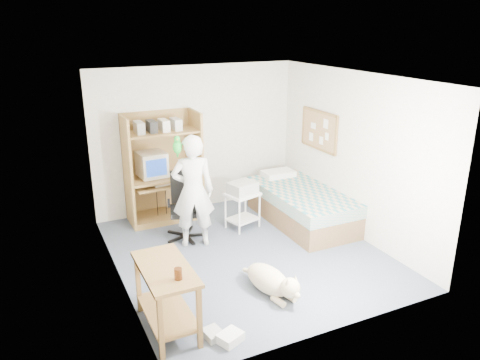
{
  "coord_description": "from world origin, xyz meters",
  "views": [
    {
      "loc": [
        -2.69,
        -5.43,
        3.19
      ],
      "look_at": [
        -0.02,
        0.21,
        1.05
      ],
      "focal_mm": 35.0,
      "sensor_mm": 36.0,
      "label": 1
    }
  ],
  "objects_px": {
    "dog": "(271,281)",
    "printer_cart": "(243,205)",
    "bed": "(301,205)",
    "person": "(193,191)",
    "computer_hutch": "(163,172)",
    "side_desk": "(166,289)",
    "office_chair": "(185,215)"
  },
  "relations": [
    {
      "from": "bed",
      "to": "person",
      "type": "distance_m",
      "value": 1.97
    },
    {
      "from": "person",
      "to": "dog",
      "type": "bearing_deg",
      "value": 119.57
    },
    {
      "from": "dog",
      "to": "office_chair",
      "type": "bearing_deg",
      "value": 90.89
    },
    {
      "from": "side_desk",
      "to": "printer_cart",
      "type": "bearing_deg",
      "value": 47.23
    },
    {
      "from": "bed",
      "to": "office_chair",
      "type": "height_order",
      "value": "office_chair"
    },
    {
      "from": "person",
      "to": "printer_cart",
      "type": "distance_m",
      "value": 1.04
    },
    {
      "from": "side_desk",
      "to": "person",
      "type": "xyz_separation_m",
      "value": [
        0.96,
        1.79,
        0.35
      ]
    },
    {
      "from": "office_chair",
      "to": "printer_cart",
      "type": "distance_m",
      "value": 0.94
    },
    {
      "from": "computer_hutch",
      "to": "printer_cart",
      "type": "xyz_separation_m",
      "value": [
        1.02,
        -0.92,
        -0.43
      ]
    },
    {
      "from": "side_desk",
      "to": "office_chair",
      "type": "distance_m",
      "value": 2.29
    },
    {
      "from": "bed",
      "to": "office_chair",
      "type": "xyz_separation_m",
      "value": [
        -1.92,
        0.28,
        0.07
      ]
    },
    {
      "from": "dog",
      "to": "bed",
      "type": "bearing_deg",
      "value": 37.21
    },
    {
      "from": "person",
      "to": "dog",
      "type": "xyz_separation_m",
      "value": [
        0.39,
        -1.67,
        -0.67
      ]
    },
    {
      "from": "dog",
      "to": "printer_cart",
      "type": "xyz_separation_m",
      "value": [
        0.52,
        1.9,
        0.22
      ]
    },
    {
      "from": "person",
      "to": "printer_cart",
      "type": "height_order",
      "value": "person"
    },
    {
      "from": "bed",
      "to": "office_chair",
      "type": "relative_size",
      "value": 1.99
    },
    {
      "from": "bed",
      "to": "side_desk",
      "type": "relative_size",
      "value": 2.02
    },
    {
      "from": "computer_hutch",
      "to": "side_desk",
      "type": "relative_size",
      "value": 1.8
    },
    {
      "from": "bed",
      "to": "printer_cart",
      "type": "bearing_deg",
      "value": 168.24
    },
    {
      "from": "dog",
      "to": "printer_cart",
      "type": "relative_size",
      "value": 1.77
    },
    {
      "from": "computer_hutch",
      "to": "person",
      "type": "distance_m",
      "value": 1.15
    },
    {
      "from": "office_chair",
      "to": "dog",
      "type": "relative_size",
      "value": 0.97
    },
    {
      "from": "bed",
      "to": "side_desk",
      "type": "xyz_separation_m",
      "value": [
        -2.85,
        -1.82,
        0.21
      ]
    },
    {
      "from": "computer_hutch",
      "to": "dog",
      "type": "bearing_deg",
      "value": -79.93
    },
    {
      "from": "office_chair",
      "to": "person",
      "type": "bearing_deg",
      "value": -67.07
    },
    {
      "from": "side_desk",
      "to": "computer_hutch",
      "type": "bearing_deg",
      "value": 73.86
    },
    {
      "from": "bed",
      "to": "person",
      "type": "height_order",
      "value": "person"
    },
    {
      "from": "office_chair",
      "to": "person",
      "type": "height_order",
      "value": "person"
    },
    {
      "from": "bed",
      "to": "side_desk",
      "type": "height_order",
      "value": "side_desk"
    },
    {
      "from": "side_desk",
      "to": "person",
      "type": "distance_m",
      "value": 2.06
    },
    {
      "from": "computer_hutch",
      "to": "person",
      "type": "bearing_deg",
      "value": -84.44
    },
    {
      "from": "side_desk",
      "to": "dog",
      "type": "distance_m",
      "value": 1.39
    }
  ]
}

